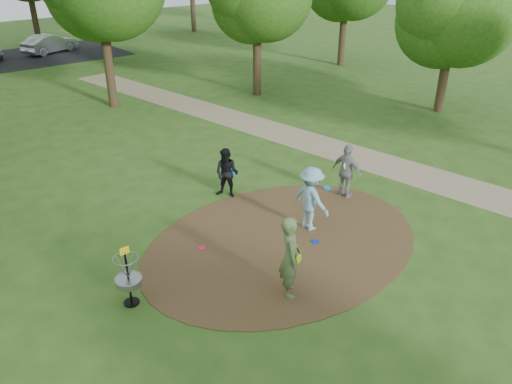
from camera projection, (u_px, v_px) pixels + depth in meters
ground at (283, 242)px, 13.96m from camera, size 100.00×100.00×0.00m
dirt_clearing at (283, 242)px, 13.96m from camera, size 8.40×8.40×0.02m
footpath at (374, 161)px, 19.03m from camera, size 7.55×39.89×0.01m
parking_lot at (22, 58)px, 35.74m from camera, size 14.00×8.00×0.01m
player_observer_with_disc at (290, 257)px, 11.49m from camera, size 0.84×0.90×2.06m
player_throwing_with_disc at (311, 199)px, 14.20m from camera, size 1.14×1.28×1.93m
player_walking_with_disc at (227, 173)px, 16.09m from camera, size 0.96×1.02×1.66m
player_waiting_with_disc at (347, 172)px, 16.01m from camera, size 0.58×1.11×1.82m
disc_ground_blue at (315, 242)px, 13.92m from camera, size 0.22×0.22×0.02m
disc_ground_red at (202, 248)px, 13.63m from camera, size 0.22×0.22×0.02m
car_right at (50, 43)px, 37.08m from camera, size 4.44×2.91×1.38m
disc_golf_basket at (127, 272)px, 11.22m from camera, size 0.63×0.63×1.54m
tree_ring at (119, 7)px, 19.30m from camera, size 36.99×45.75×9.81m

